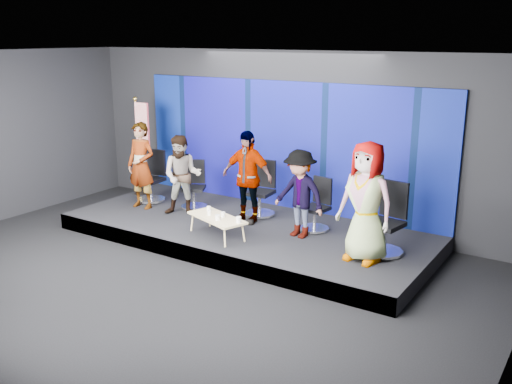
% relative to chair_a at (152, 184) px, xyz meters
% --- Properties ---
extents(ground, '(10.00, 10.00, 0.00)m').
position_rel_chair_a_xyz_m(ground, '(2.61, -2.74, -0.66)').
color(ground, black).
rests_on(ground, ground).
extents(room_walls, '(10.02, 8.02, 3.51)m').
position_rel_chair_a_xyz_m(room_walls, '(2.61, -2.74, 1.77)').
color(room_walls, black).
rests_on(room_walls, ground).
extents(riser, '(7.00, 3.00, 0.30)m').
position_rel_chair_a_xyz_m(riser, '(2.61, -0.24, -0.51)').
color(riser, black).
rests_on(riser, ground).
extents(backdrop, '(7.00, 0.08, 2.60)m').
position_rel_chair_a_xyz_m(backdrop, '(2.61, 1.21, 0.94)').
color(backdrop, navy).
rests_on(backdrop, riser).
extents(chair_a, '(0.66, 0.66, 1.10)m').
position_rel_chair_a_xyz_m(chair_a, '(0.00, 0.00, 0.00)').
color(chair_a, silver).
rests_on(chair_a, riser).
extents(panelist_a, '(0.68, 0.47, 1.78)m').
position_rel_chair_a_xyz_m(panelist_a, '(0.17, -0.48, 0.53)').
color(panelist_a, black).
rests_on(panelist_a, riser).
extents(chair_b, '(0.76, 0.76, 0.99)m').
position_rel_chair_a_xyz_m(chair_b, '(1.09, 0.09, -0.04)').
color(chair_b, silver).
rests_on(chair_b, riser).
extents(panelist_b, '(0.97, 0.90, 1.60)m').
position_rel_chair_a_xyz_m(panelist_b, '(1.20, -0.39, 0.44)').
color(panelist_b, black).
rests_on(panelist_b, riser).
extents(chair_c, '(0.67, 0.67, 1.10)m').
position_rel_chair_a_xyz_m(chair_c, '(2.52, 0.43, -0.00)').
color(chair_c, silver).
rests_on(chair_c, riser).
extents(panelist_c, '(1.07, 0.52, 1.77)m').
position_rel_chair_a_xyz_m(panelist_c, '(2.52, -0.07, 0.52)').
color(panelist_c, black).
rests_on(panelist_c, riser).
extents(chair_d, '(0.63, 0.63, 0.97)m').
position_rel_chair_a_xyz_m(chair_d, '(3.86, 0.22, -0.04)').
color(chair_d, silver).
rests_on(chair_d, riser).
extents(panelist_d, '(1.10, 0.74, 1.58)m').
position_rel_chair_a_xyz_m(panelist_d, '(3.77, -0.27, 0.43)').
color(panelist_d, black).
rests_on(panelist_d, riser).
extents(chair_e, '(0.77, 0.77, 1.19)m').
position_rel_chair_a_xyz_m(chair_e, '(5.35, -0.20, 0.03)').
color(chair_e, silver).
rests_on(chair_e, riser).
extents(panelist_e, '(1.03, 0.76, 1.93)m').
position_rel_chair_a_xyz_m(panelist_e, '(5.18, -0.68, 0.60)').
color(panelist_e, black).
rests_on(panelist_e, riser).
extents(coffee_table, '(1.29, 0.86, 0.37)m').
position_rel_chair_a_xyz_m(coffee_table, '(2.54, -1.07, -0.03)').
color(coffee_table, tan).
rests_on(coffee_table, riser).
extents(mug_a, '(0.07, 0.07, 0.09)m').
position_rel_chair_a_xyz_m(mug_a, '(2.21, -0.87, 0.05)').
color(mug_a, white).
rests_on(mug_a, coffee_table).
extents(mug_b, '(0.07, 0.07, 0.08)m').
position_rel_chair_a_xyz_m(mug_b, '(2.37, -1.06, 0.05)').
color(mug_b, white).
rests_on(mug_b, coffee_table).
extents(mug_c, '(0.08, 0.08, 0.09)m').
position_rel_chair_a_xyz_m(mug_c, '(2.64, -1.02, 0.05)').
color(mug_c, white).
rests_on(mug_c, coffee_table).
extents(mug_d, '(0.08, 0.08, 0.10)m').
position_rel_chair_a_xyz_m(mug_d, '(2.67, -1.21, 0.05)').
color(mug_d, white).
rests_on(mug_d, coffee_table).
extents(mug_e, '(0.09, 0.09, 0.11)m').
position_rel_chair_a_xyz_m(mug_e, '(3.05, -1.13, 0.06)').
color(mug_e, white).
rests_on(mug_e, coffee_table).
extents(flag_stand, '(0.50, 0.29, 2.19)m').
position_rel_chair_a_xyz_m(flag_stand, '(-0.53, 0.26, 0.80)').
color(flag_stand, black).
rests_on(flag_stand, riser).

